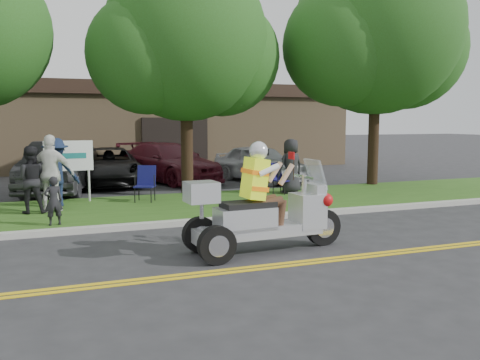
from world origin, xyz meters
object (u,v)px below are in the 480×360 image
object	(u,v)px
parked_car_far_right	(260,163)
parked_car_mid	(109,166)
parked_car_right	(169,162)
spectator_adult_right	(51,173)
lawn_chair_b	(280,176)
lawn_chair_a	(146,181)
spectator_adult_mid	(30,180)
trike_scooter	(260,214)
parked_car_left	(59,167)

from	to	relation	value
parked_car_far_right	parked_car_mid	bearing A→B (deg)	149.26
parked_car_right	parked_car_far_right	xyz separation A→B (m)	(3.20, -1.15, -0.03)
parked_car_right	parked_car_far_right	distance (m)	3.40
spectator_adult_right	parked_car_right	xyz separation A→B (m)	(4.15, 5.76, -0.31)
lawn_chair_b	parked_car_right	world-z (taller)	parked_car_right
lawn_chair_b	parked_car_right	xyz separation A→B (m)	(-2.25, 4.88, 0.10)
lawn_chair_a	spectator_adult_mid	xyz separation A→B (m)	(-2.87, -0.86, 0.25)
spectator_adult_right	parked_car_far_right	distance (m)	8.69
trike_scooter	parked_car_right	distance (m)	10.64
spectator_adult_mid	spectator_adult_right	size ratio (longest dim) A/B	0.86
parked_car_left	parked_car_mid	xyz separation A→B (m)	(1.69, 1.40, -0.15)
lawn_chair_b	spectator_adult_right	world-z (taller)	spectator_adult_right
trike_scooter	spectator_adult_mid	distance (m)	6.17
spectator_adult_right	trike_scooter	bearing A→B (deg)	145.51
trike_scooter	parked_car_right	size ratio (longest dim) A/B	0.60
spectator_adult_mid	parked_car_right	size ratio (longest dim) A/B	0.32
parked_car_mid	parked_car_right	distance (m)	2.20
trike_scooter	lawn_chair_a	size ratio (longest dim) A/B	3.08
parked_car_mid	parked_car_left	bearing A→B (deg)	-134.13
spectator_adult_mid	parked_car_left	xyz separation A→B (m)	(0.74, 4.24, -0.09)
lawn_chair_a	parked_car_far_right	bearing A→B (deg)	62.41
parked_car_left	spectator_adult_mid	bearing A→B (deg)	-87.42
lawn_chair_b	spectator_adult_mid	distance (m)	6.94
lawn_chair_a	lawn_chair_b	bearing A→B (deg)	25.55
parked_car_right	spectator_adult_right	bearing A→B (deg)	-146.81
spectator_adult_right	parked_car_left	distance (m)	4.25
trike_scooter	parked_car_right	bearing A→B (deg)	82.85
parked_car_left	parked_car_right	world-z (taller)	parked_car_left
parked_car_mid	parked_car_far_right	world-z (taller)	parked_car_far_right
parked_car_mid	parked_car_right	xyz separation A→B (m)	(2.19, 0.12, 0.06)
lawn_chair_b	parked_car_mid	size ratio (longest dim) A/B	0.20
lawn_chair_a	spectator_adult_right	xyz separation A→B (m)	(-2.39, -0.86, 0.38)
trike_scooter	parked_car_far_right	bearing A→B (deg)	64.24
lawn_chair_b	trike_scooter	bearing A→B (deg)	-150.92
lawn_chair_a	parked_car_mid	size ratio (longest dim) A/B	0.20
parked_car_far_right	parked_car_right	bearing A→B (deg)	140.30
trike_scooter	lawn_chair_a	distance (m)	5.79
lawn_chair_b	parked_car_mid	world-z (taller)	parked_car_mid
spectator_adult_right	parked_car_left	xyz separation A→B (m)	(0.27, 4.24, -0.23)
spectator_adult_mid	parked_car_mid	distance (m)	6.15
parked_car_mid	parked_car_far_right	bearing A→B (deg)	-4.48
trike_scooter	lawn_chair_b	size ratio (longest dim) A/B	3.20
parked_car_left	parked_car_mid	distance (m)	2.20
spectator_adult_mid	spectator_adult_right	bearing A→B (deg)	-172.73
spectator_adult_right	spectator_adult_mid	bearing A→B (deg)	21.22
trike_scooter	parked_car_far_right	world-z (taller)	trike_scooter
spectator_adult_mid	spectator_adult_right	distance (m)	0.49
lawn_chair_b	spectator_adult_mid	size ratio (longest dim) A/B	0.58
lawn_chair_a	parked_car_far_right	distance (m)	6.22
parked_car_left	parked_car_far_right	xyz separation A→B (m)	(7.09, 0.37, -0.11)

